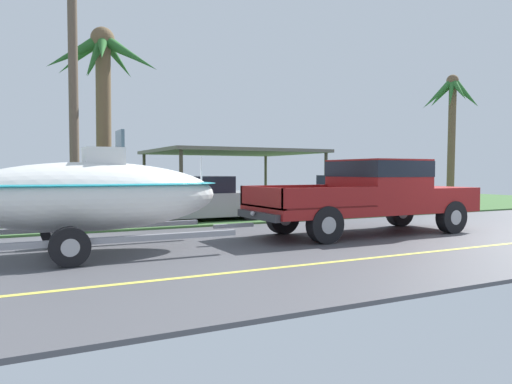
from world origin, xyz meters
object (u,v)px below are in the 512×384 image
(palm_tree_mid, at_px, (103,78))
(utility_pole, at_px, (73,77))
(boat_on_trailer, at_px, (89,196))
(palm_tree_near_right, at_px, (452,106))
(carport_awning, at_px, (231,153))
(pickup_truck_towing, at_px, (376,192))
(parked_sedan_far, at_px, (191,199))
(parked_sedan_near, at_px, (360,194))

(palm_tree_mid, distance_m, utility_pole, 1.72)
(boat_on_trailer, height_order, palm_tree_near_right, palm_tree_near_right)
(boat_on_trailer, relative_size, carport_awning, 0.87)
(pickup_truck_towing, bearing_deg, utility_pole, 148.32)
(palm_tree_mid, bearing_deg, parked_sedan_far, -17.18)
(parked_sedan_far, bearing_deg, pickup_truck_towing, -55.90)
(parked_sedan_near, bearing_deg, carport_awning, 121.47)
(parked_sedan_far, height_order, carport_awning, carport_awning)
(carport_awning, bearing_deg, palm_tree_mid, -141.36)
(pickup_truck_towing, relative_size, utility_pole, 0.78)
(parked_sedan_near, relative_size, palm_tree_mid, 0.79)
(parked_sedan_near, bearing_deg, boat_on_trailer, -153.25)
(parked_sedan_near, bearing_deg, palm_tree_near_right, 10.33)
(parked_sedan_near, xyz_separation_m, carport_awning, (-3.13, 5.12, 1.68))
(pickup_truck_towing, distance_m, palm_tree_near_right, 12.52)
(pickup_truck_towing, height_order, palm_tree_mid, palm_tree_mid)
(palm_tree_near_right, bearing_deg, palm_tree_mid, -176.06)
(boat_on_trailer, distance_m, utility_pole, 4.98)
(boat_on_trailer, xyz_separation_m, parked_sedan_far, (3.60, 4.68, -0.41))
(pickup_truck_towing, relative_size, palm_tree_near_right, 1.00)
(carport_awning, relative_size, palm_tree_near_right, 1.16)
(parked_sedan_near, height_order, parked_sedan_far, same)
(parked_sedan_far, bearing_deg, carport_awning, 55.94)
(pickup_truck_towing, relative_size, carport_awning, 0.86)
(parked_sedan_far, bearing_deg, parked_sedan_near, 5.61)
(parked_sedan_far, height_order, palm_tree_mid, palm_tree_mid)
(carport_awning, relative_size, palm_tree_mid, 1.21)
(palm_tree_mid, bearing_deg, parked_sedan_near, -0.31)
(pickup_truck_towing, relative_size, boat_on_trailer, 0.99)
(boat_on_trailer, height_order, parked_sedan_far, boat_on_trailer)
(carport_awning, distance_m, palm_tree_near_right, 10.39)
(utility_pole, bearing_deg, carport_awning, 41.36)
(boat_on_trailer, distance_m, parked_sedan_far, 5.92)
(parked_sedan_far, distance_m, utility_pole, 4.77)
(carport_awning, distance_m, palm_tree_mid, 8.34)
(boat_on_trailer, bearing_deg, palm_tree_mid, 77.62)
(pickup_truck_towing, xyz_separation_m, palm_tree_near_right, (10.10, 6.51, 3.50))
(palm_tree_near_right, bearing_deg, utility_pole, -171.61)
(boat_on_trailer, xyz_separation_m, palm_tree_near_right, (16.88, 6.51, 3.44))
(pickup_truck_towing, height_order, boat_on_trailer, boat_on_trailer)
(pickup_truck_towing, distance_m, carport_awning, 10.61)
(boat_on_trailer, bearing_deg, carport_awning, 54.34)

